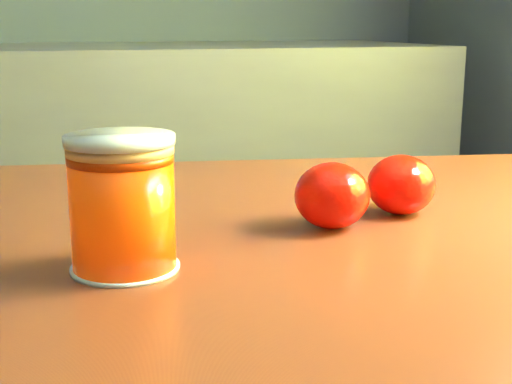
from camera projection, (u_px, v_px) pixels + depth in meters
name	position (u px, v px, depth m)	size (l,w,h in m)	color
table	(299.00, 347.00, 0.63)	(1.14, 0.89, 0.77)	brown
juice_glass	(123.00, 204.00, 0.52)	(0.08, 0.08, 0.10)	#FF4005
orange_front	(332.00, 196.00, 0.63)	(0.07, 0.07, 0.06)	red
orange_back	(401.00, 185.00, 0.68)	(0.07, 0.07, 0.06)	red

